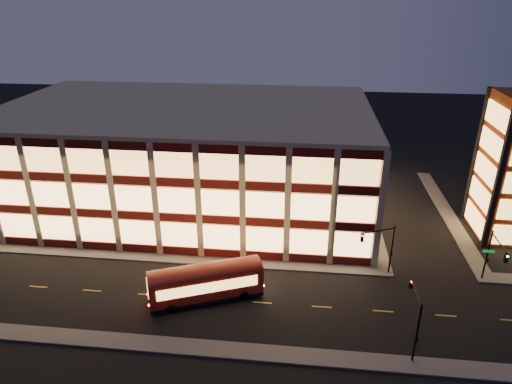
# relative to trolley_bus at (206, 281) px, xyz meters

# --- Properties ---
(ground) EXTENTS (200.00, 200.00, 0.00)m
(ground) POSITION_rel_trolley_bus_xyz_m (-4.25, 5.89, -2.14)
(ground) COLOR black
(ground) RESTS_ON ground
(sidewalk_office_south) EXTENTS (54.00, 2.00, 0.15)m
(sidewalk_office_south) POSITION_rel_trolley_bus_xyz_m (-7.25, 6.89, -2.07)
(sidewalk_office_south) COLOR #514F4C
(sidewalk_office_south) RESTS_ON ground
(sidewalk_office_east) EXTENTS (2.00, 30.00, 0.15)m
(sidewalk_office_east) POSITION_rel_trolley_bus_xyz_m (18.75, 22.89, -2.07)
(sidewalk_office_east) COLOR #514F4C
(sidewalk_office_east) RESTS_ON ground
(sidewalk_tower_west) EXTENTS (2.00, 30.00, 0.15)m
(sidewalk_tower_west) POSITION_rel_trolley_bus_xyz_m (29.75, 22.89, -2.07)
(sidewalk_tower_west) COLOR #514F4C
(sidewalk_tower_west) RESTS_ON ground
(sidewalk_near) EXTENTS (100.00, 2.00, 0.15)m
(sidewalk_near) POSITION_rel_trolley_bus_xyz_m (-4.25, -7.11, -2.07)
(sidewalk_near) COLOR #514F4C
(sidewalk_near) RESTS_ON ground
(office_building) EXTENTS (50.45, 30.45, 14.50)m
(office_building) POSITION_rel_trolley_bus_xyz_m (-7.16, 22.81, 5.11)
(office_building) COLOR tan
(office_building) RESTS_ON ground
(traffic_signal_far) EXTENTS (3.79, 1.87, 6.00)m
(traffic_signal_far) POSITION_rel_trolley_bus_xyz_m (17.96, 6.13, 1.97)
(traffic_signal_far) COLOR black
(traffic_signal_far) RESTS_ON ground
(traffic_signal_right) EXTENTS (1.20, 4.37, 6.00)m
(traffic_signal_right) POSITION_rel_trolley_bus_xyz_m (29.25, 5.27, 1.96)
(traffic_signal_right) COLOR black
(traffic_signal_right) RESTS_ON ground
(traffic_signal_near) EXTENTS (0.32, 4.45, 6.00)m
(traffic_signal_near) POSITION_rel_trolley_bus_xyz_m (19.25, -5.14, 1.99)
(traffic_signal_near) COLOR black
(traffic_signal_near) RESTS_ON ground
(trolley_bus) EXTENTS (11.63, 6.98, 3.86)m
(trolley_bus) POSITION_rel_trolley_bus_xyz_m (0.00, 0.00, 0.00)
(trolley_bus) COLOR #9B1808
(trolley_bus) RESTS_ON ground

